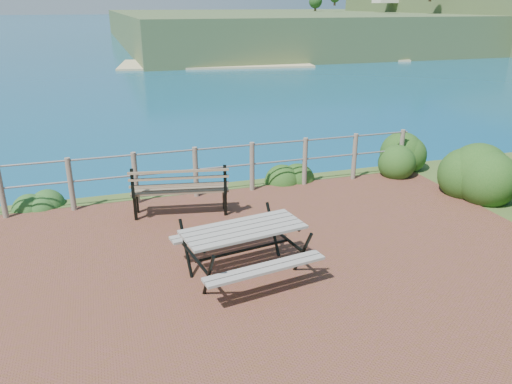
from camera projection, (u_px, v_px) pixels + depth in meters
ground at (245, 281)px, 6.90m from camera, size 10.00×7.00×0.12m
ocean at (92, 13)px, 184.99m from camera, size 1200.00×1200.00×0.00m
safety_railing at (196, 169)px, 9.68m from camera, size 9.40×0.10×1.00m
distant_bay at (472, 14)px, 237.14m from camera, size 290.00×232.36×24.00m
picnic_table at (244, 246)px, 6.90m from camera, size 1.76×1.44×0.70m
park_bench at (180, 182)px, 8.83m from camera, size 1.76×0.72×0.96m
shrub_right_front at (488, 196)px, 9.96m from camera, size 1.35×1.35×1.92m
shrub_right_edge at (402, 173)px, 11.30m from camera, size 1.05×1.05×1.50m
shrub_lip_west at (40, 204)px, 9.52m from camera, size 0.75×0.75×0.48m
shrub_lip_east at (292, 180)px, 10.83m from camera, size 0.79×0.79×0.53m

